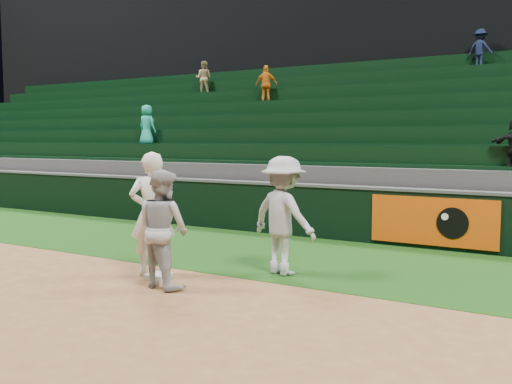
# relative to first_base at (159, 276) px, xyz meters

# --- Properties ---
(ground) EXTENTS (70.00, 70.00, 0.00)m
(ground) POSITION_rel_first_base_xyz_m (0.26, -0.20, -0.04)
(ground) COLOR brown
(ground) RESTS_ON ground
(foul_grass) EXTENTS (36.00, 4.20, 0.01)m
(foul_grass) POSITION_rel_first_base_xyz_m (0.26, 2.80, -0.04)
(foul_grass) COLOR #11360D
(foul_grass) RESTS_ON ground
(upper_deck) EXTENTS (40.00, 12.00, 12.00)m
(upper_deck) POSITION_rel_first_base_xyz_m (0.26, 17.25, 5.96)
(upper_deck) COLOR black
(upper_deck) RESTS_ON ground
(first_base) EXTENTS (0.38, 0.38, 0.08)m
(first_base) POSITION_rel_first_base_xyz_m (0.00, 0.00, 0.00)
(first_base) COLOR silver
(first_base) RESTS_ON ground
(first_baseman) EXTENTS (0.91, 0.85, 2.09)m
(first_baseman) POSITION_rel_first_base_xyz_m (-0.25, 0.15, 1.00)
(first_baseman) COLOR white
(first_baseman) RESTS_ON ground
(baserunner) EXTENTS (1.01, 0.86, 1.83)m
(baserunner) POSITION_rel_first_base_xyz_m (0.42, -0.36, 0.88)
(baserunner) COLOR #A2A5AD
(baserunner) RESTS_ON ground
(base_coach) EXTENTS (1.44, 1.04, 2.00)m
(base_coach) POSITION_rel_first_base_xyz_m (1.62, 1.32, 0.97)
(base_coach) COLOR #A1A3AF
(base_coach) RESTS_ON foul_grass
(field_wall) EXTENTS (36.00, 0.45, 1.25)m
(field_wall) POSITION_rel_first_base_xyz_m (0.28, 5.00, 0.59)
(field_wall) COLOR black
(field_wall) RESTS_ON ground
(stadium_seating) EXTENTS (36.00, 5.95, 5.50)m
(stadium_seating) POSITION_rel_first_base_xyz_m (0.25, 8.77, 1.66)
(stadium_seating) COLOR #363638
(stadium_seating) RESTS_ON ground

